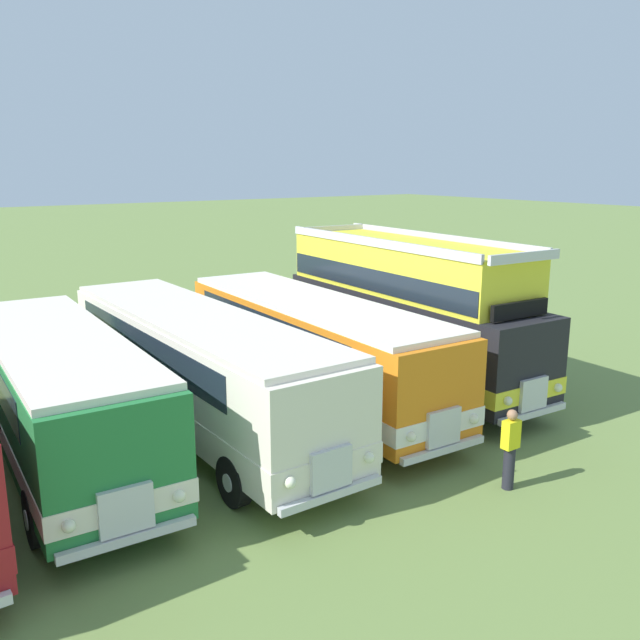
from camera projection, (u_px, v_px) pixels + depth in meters
ground_plane at (62, 459)px, 15.30m from camera, size 200.00×200.00×0.00m
bus_fourth_in_row at (59, 389)px, 14.70m from camera, size 2.88×9.77×2.99m
bus_fifth_in_row at (196, 362)px, 16.75m from camera, size 2.72×11.51×2.99m
bus_sixth_in_row at (311, 343)px, 18.48m from camera, size 2.86×10.68×2.99m
bus_seventh_in_row at (406, 308)px, 20.14m from camera, size 2.93×9.80×4.52m
marshal_person at (510, 448)px, 13.74m from camera, size 0.36×0.24×1.73m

